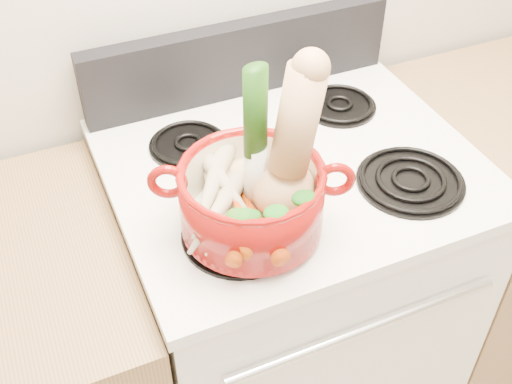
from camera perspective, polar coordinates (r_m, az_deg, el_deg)
name	(u,v)px	position (r m, az deg, el deg)	size (l,w,h in m)	color
stove_body	(286,304)	(1.73, 2.71, -9.94)	(0.76, 0.65, 0.92)	white
cooktop	(293,167)	(1.39, 3.33, 2.25)	(0.78, 0.67, 0.03)	white
control_backsplash	(240,59)	(1.56, -1.47, 11.73)	(0.76, 0.05, 0.18)	black
oven_handle	(366,329)	(1.31, 9.76, -11.88)	(0.02, 0.02, 0.60)	silver
burner_front_left	(240,232)	(1.21, -1.40, -3.61)	(0.22, 0.22, 0.02)	black
burner_front_right	(411,180)	(1.36, 13.59, 1.06)	(0.22, 0.22, 0.02)	black
burner_back_left	(188,143)	(1.42, -6.04, 4.33)	(0.17, 0.17, 0.02)	black
burner_back_right	(340,104)	(1.55, 7.44, 7.73)	(0.17, 0.17, 0.02)	black
dutch_oven	(252,199)	(1.17, -0.39, -0.63)	(0.26, 0.26, 0.13)	maroon
pot_handle_left	(167,182)	(1.15, -7.89, 0.91)	(0.07, 0.07, 0.02)	maroon
pot_handle_right	(335,179)	(1.15, 7.06, 1.12)	(0.07, 0.07, 0.02)	maroon
squash	(294,145)	(1.11, 3.41, 4.19)	(0.12, 0.12, 0.30)	tan
leek	(256,141)	(1.11, -0.04, 4.58)	(0.05, 0.05, 0.31)	silver
ginger	(237,172)	(1.25, -1.68, 1.76)	(0.09, 0.06, 0.05)	tan
parsnip_0	(214,203)	(1.18, -3.75, -0.97)	(0.04, 0.04, 0.23)	#F0E2C4
parsnip_1	(223,211)	(1.16, -2.99, -1.72)	(0.04, 0.04, 0.19)	beige
parsnip_2	(216,195)	(1.19, -3.61, -0.26)	(0.04, 0.04, 0.17)	beige
parsnip_3	(216,212)	(1.14, -3.59, -1.78)	(0.04, 0.04, 0.19)	beige
parsnip_4	(211,187)	(1.17, -3.99, 0.45)	(0.05, 0.05, 0.23)	beige
parsnip_5	(226,185)	(1.18, -2.65, 0.67)	(0.04, 0.04, 0.19)	beige
carrot_0	(261,227)	(1.14, 0.44, -3.10)	(0.03, 0.03, 0.17)	red
carrot_1	(241,232)	(1.12, -1.33, -3.61)	(0.03, 0.03, 0.14)	#B83E09
carrot_2	(268,201)	(1.17, 1.06, -0.77)	(0.03, 0.03, 0.18)	#C45009
carrot_3	(264,228)	(1.11, 0.75, -3.26)	(0.03, 0.03, 0.14)	#E0520B
carrot_4	(241,216)	(1.13, -1.36, -2.16)	(0.03, 0.03, 0.14)	#BE4509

